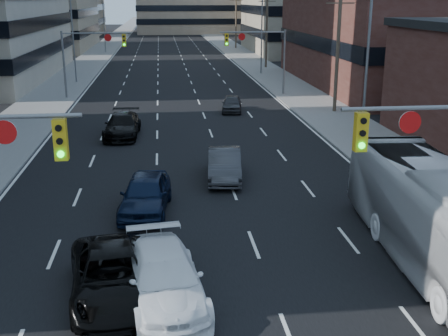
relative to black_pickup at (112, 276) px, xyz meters
The scene contains 23 objects.
road_surface 121.35m from the black_pickup, 88.56° to the left, with size 18.00×300.00×0.02m, color black.
sidewalk_left 121.60m from the black_pickup, 93.98° to the left, with size 5.00×300.00×0.15m, color slate.
sidewalk_right 122.18m from the black_pickup, 83.16° to the left, with size 5.00×300.00×0.15m, color slate.
office_left_far 93.96m from the black_pickup, 102.92° to the left, with size 20.00×30.00×16.00m, color gray.
storefront_right_mid 49.52m from the black_pickup, 56.78° to the left, with size 20.00×30.00×9.00m, color #472119.
office_right_far 84.36m from the black_pickup, 70.52° to the left, with size 22.00×28.00×14.00m, color gray.
bg_block_right 126.38m from the black_pickup, 73.88° to the left, with size 22.00×22.00×12.00m, color gray.
signal_far_left 36.77m from the black_pickup, 97.26° to the left, with size 6.09×0.33×6.00m.
signal_far_right 38.03m from the black_pickup, 73.52° to the left, with size 6.09×0.33×6.00m.
utility_pole_block 31.68m from the black_pickup, 60.81° to the left, with size 2.20×0.28×11.00m.
utility_pole_midblock 59.52m from the black_pickup, 75.09° to the left, with size 2.20×0.28×11.00m.
utility_pole_distant 88.77m from the black_pickup, 80.09° to the left, with size 2.20×0.28×11.00m.
streetlight_left_mid 47.08m from the black_pickup, 98.94° to the left, with size 2.03×0.22×9.00m.
streetlight_left_far 81.75m from the black_pickup, 95.12° to the left, with size 2.03×0.22×9.00m.
streetlight_right_near 21.54m from the black_pickup, 50.60° to the left, with size 2.03×0.22×9.00m.
streetlight_right_far 53.20m from the black_pickup, 75.37° to the left, with size 2.03×0.22×9.00m.
black_pickup is the anchor object (origin of this frame).
white_van 1.60m from the black_pickup, 13.34° to the right, with size 2.14×5.28×1.53m, color white.
transit_bus 10.78m from the black_pickup, ahead, with size 2.86×12.24×3.41m, color silver.
sedan_blue 7.15m from the black_pickup, 83.34° to the left, with size 1.93×4.79×1.63m, color black.
sedan_grey_center 12.19m from the black_pickup, 67.55° to the left, with size 1.60×4.60×1.52m, color #353537.
sedan_black_far 21.02m from the black_pickup, 92.69° to the left, with size 2.13×5.25×1.52m, color black.
sedan_grey_right 29.66m from the black_pickup, 75.91° to the left, with size 1.53×3.80×1.30m, color #303032.
Camera 1 is at (-1.40, -6.78, 8.73)m, focal length 45.00 mm.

